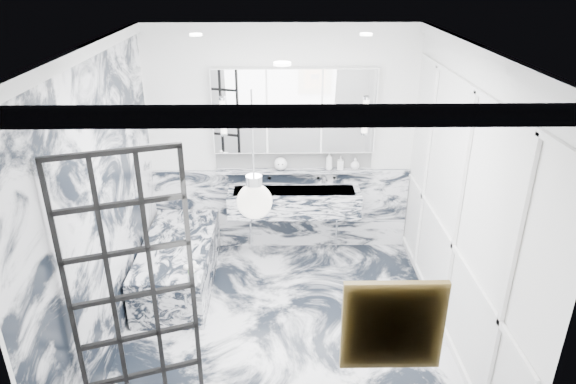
{
  "coord_description": "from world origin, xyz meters",
  "views": [
    {
      "loc": [
        -0.02,
        -4.1,
        3.41
      ],
      "look_at": [
        0.06,
        0.5,
        1.34
      ],
      "focal_mm": 32.0,
      "sensor_mm": 36.0,
      "label": 1
    }
  ],
  "objects_px": {
    "trough_sink": "(294,202)",
    "mirror_cabinet": "(294,111)",
    "crittall_door": "(133,296)",
    "bathtub": "(179,263)"
  },
  "relations": [
    {
      "from": "trough_sink",
      "to": "mirror_cabinet",
      "type": "height_order",
      "value": "mirror_cabinet"
    },
    {
      "from": "crittall_door",
      "to": "trough_sink",
      "type": "relative_size",
      "value": 1.42
    },
    {
      "from": "crittall_door",
      "to": "bathtub",
      "type": "relative_size",
      "value": 1.38
    },
    {
      "from": "bathtub",
      "to": "mirror_cabinet",
      "type": "bearing_deg",
      "value": 32.06
    },
    {
      "from": "crittall_door",
      "to": "bathtub",
      "type": "xyz_separation_m",
      "value": [
        -0.05,
        1.81,
        -0.86
      ]
    },
    {
      "from": "mirror_cabinet",
      "to": "bathtub",
      "type": "xyz_separation_m",
      "value": [
        -1.32,
        -0.83,
        -1.54
      ]
    },
    {
      "from": "trough_sink",
      "to": "bathtub",
      "type": "height_order",
      "value": "trough_sink"
    },
    {
      "from": "crittall_door",
      "to": "trough_sink",
      "type": "xyz_separation_m",
      "value": [
        1.27,
        2.47,
        -0.4
      ]
    },
    {
      "from": "trough_sink",
      "to": "bathtub",
      "type": "relative_size",
      "value": 0.97
    },
    {
      "from": "mirror_cabinet",
      "to": "bathtub",
      "type": "distance_m",
      "value": 2.2
    }
  ]
}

